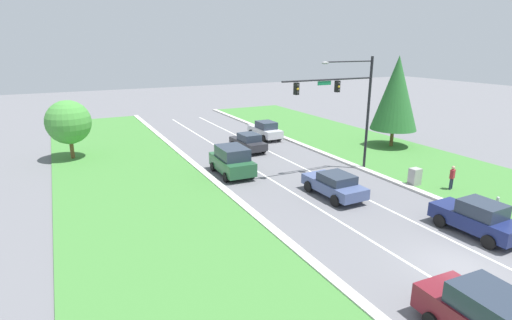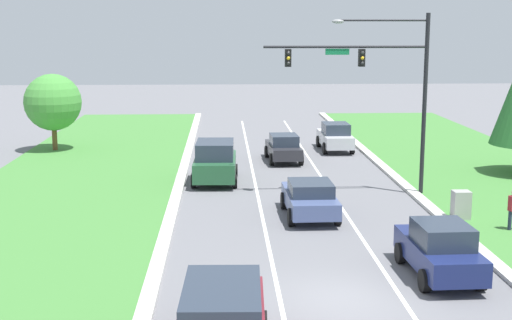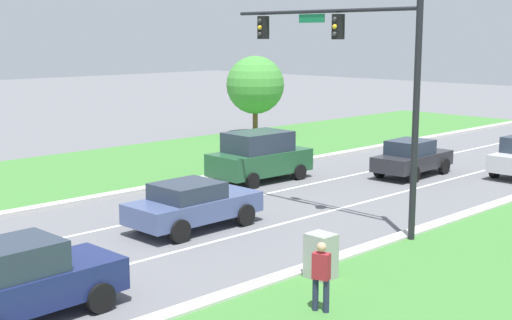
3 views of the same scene
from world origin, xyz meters
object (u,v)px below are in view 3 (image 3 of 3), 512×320
(navy_sedan, at_px, (22,281))
(oak_near_left_tree, at_px, (255,85))
(slate_blue_sedan, at_px, (193,204))
(utility_cabinet, at_px, (321,257))
(traffic_signal_mast, at_px, (361,54))
(charcoal_sedan, at_px, (412,158))
(pedestrian, at_px, (321,275))
(forest_suv, at_px, (259,156))

(navy_sedan, xyz_separation_m, oak_near_left_tree, (-17.69, 24.34, 2.25))
(slate_blue_sedan, relative_size, utility_cabinet, 3.65)
(oak_near_left_tree, bearing_deg, utility_cabinet, -40.66)
(traffic_signal_mast, bearing_deg, utility_cabinet, -62.13)
(charcoal_sedan, height_order, pedestrian, pedestrian)
(forest_suv, bearing_deg, pedestrian, -37.63)
(slate_blue_sedan, bearing_deg, forest_suv, 118.84)
(charcoal_sedan, relative_size, oak_near_left_tree, 0.88)
(navy_sedan, bearing_deg, forest_suv, 115.06)
(forest_suv, bearing_deg, slate_blue_sedan, -58.41)
(slate_blue_sedan, distance_m, pedestrian, 8.06)
(forest_suv, height_order, oak_near_left_tree, oak_near_left_tree)
(slate_blue_sedan, bearing_deg, utility_cabinet, -8.73)
(traffic_signal_mast, bearing_deg, forest_suv, 157.68)
(traffic_signal_mast, distance_m, navy_sedan, 12.25)
(navy_sedan, xyz_separation_m, pedestrian, (4.40, 4.92, 0.04))
(forest_suv, height_order, navy_sedan, forest_suv)
(forest_suv, bearing_deg, charcoal_sedan, 56.17)
(charcoal_sedan, xyz_separation_m, navy_sedan, (3.28, -20.09, 0.07))
(utility_cabinet, xyz_separation_m, pedestrian, (1.48, -1.72, 0.32))
(charcoal_sedan, height_order, slate_blue_sedan, charcoal_sedan)
(forest_suv, xyz_separation_m, charcoal_sedan, (4.00, 5.62, -0.25))
(traffic_signal_mast, relative_size, slate_blue_sedan, 1.88)
(navy_sedan, bearing_deg, pedestrian, 46.52)
(traffic_signal_mast, distance_m, charcoal_sedan, 10.70)
(slate_blue_sedan, bearing_deg, pedestrian, -19.53)
(slate_blue_sedan, distance_m, utility_cabinet, 6.22)
(traffic_signal_mast, xyz_separation_m, forest_suv, (-7.74, 3.18, -4.55))
(navy_sedan, relative_size, utility_cabinet, 3.52)
(traffic_signal_mast, height_order, forest_suv, traffic_signal_mast)
(charcoal_sedan, distance_m, oak_near_left_tree, 15.20)
(charcoal_sedan, distance_m, utility_cabinet, 14.81)
(traffic_signal_mast, height_order, pedestrian, traffic_signal_mast)
(utility_cabinet, height_order, pedestrian, pedestrian)
(traffic_signal_mast, relative_size, utility_cabinet, 6.86)
(slate_blue_sedan, bearing_deg, charcoal_sedan, 89.04)
(traffic_signal_mast, xyz_separation_m, oak_near_left_tree, (-18.15, 13.05, -2.48))
(slate_blue_sedan, distance_m, oak_near_left_tree, 22.33)
(oak_near_left_tree, bearing_deg, forest_suv, -43.49)
(traffic_signal_mast, distance_m, forest_suv, 9.52)
(pedestrian, bearing_deg, charcoal_sedan, -81.63)
(utility_cabinet, xyz_separation_m, oak_near_left_tree, (-20.61, 17.70, 2.53))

